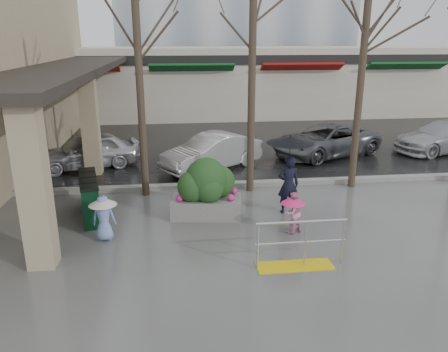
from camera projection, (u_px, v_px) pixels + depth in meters
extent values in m
plane|color=#51514F|center=(226.00, 244.00, 10.09)|extent=(120.00, 120.00, 0.00)
cube|color=black|center=(188.00, 105.00, 30.90)|extent=(120.00, 36.00, 0.01)
cube|color=gray|center=(210.00, 185.00, 13.85)|extent=(120.00, 0.30, 0.15)
cube|color=#2D2823|center=(70.00, 64.00, 16.02)|extent=(2.80, 18.00, 0.25)
cube|color=tan|center=(34.00, 186.00, 8.64)|extent=(0.55, 0.55, 3.50)
cube|color=tan|center=(90.00, 124.00, 14.79)|extent=(0.55, 0.55, 3.50)
cube|color=beige|center=(222.00, 81.00, 26.74)|extent=(34.00, 6.00, 4.00)
cube|color=maroon|center=(77.00, 72.00, 22.83)|extent=(4.50, 1.68, 0.87)
cube|color=#0F4C1E|center=(192.00, 71.00, 23.51)|extent=(4.50, 1.68, 0.87)
cube|color=maroon|center=(300.00, 70.00, 24.19)|extent=(4.50, 1.68, 0.87)
cube|color=#0F4C1E|center=(402.00, 69.00, 24.87)|extent=(4.50, 1.68, 0.87)
cube|color=black|center=(228.00, 60.00, 23.57)|extent=(34.00, 0.35, 0.50)
cube|color=yellow|center=(295.00, 266.00, 9.10)|extent=(1.60, 0.50, 0.02)
cylinder|color=silver|center=(257.00, 247.00, 8.86)|extent=(0.05, 0.05, 1.00)
cylinder|color=silver|center=(305.00, 244.00, 8.97)|extent=(0.05, 0.05, 1.00)
cylinder|color=silver|center=(343.00, 242.00, 9.06)|extent=(0.05, 0.05, 1.00)
cylinder|color=silver|center=(302.00, 222.00, 8.81)|extent=(1.90, 0.06, 0.06)
cylinder|color=silver|center=(301.00, 242.00, 8.94)|extent=(1.90, 0.04, 0.04)
cylinder|color=#382B21|center=(140.00, 81.00, 12.24)|extent=(0.22, 0.22, 6.80)
cylinder|color=#382B21|center=(252.00, 76.00, 12.57)|extent=(0.22, 0.22, 7.00)
cylinder|color=#382B21|center=(361.00, 83.00, 13.02)|extent=(0.22, 0.22, 6.50)
imported|color=black|center=(288.00, 185.00, 11.67)|extent=(0.59, 0.39, 1.59)
cylinder|color=black|center=(290.00, 155.00, 11.42)|extent=(0.02, 0.02, 1.01)
cone|color=black|center=(290.00, 140.00, 11.29)|extent=(1.26, 1.26, 0.18)
sphere|color=black|center=(291.00, 135.00, 11.26)|extent=(0.05, 0.05, 0.05)
imported|color=pink|center=(293.00, 213.00, 10.54)|extent=(0.63, 0.58, 1.04)
cylinder|color=black|center=(293.00, 205.00, 10.48)|extent=(0.02, 0.02, 0.45)
cone|color=#FA277C|center=(293.00, 200.00, 10.44)|extent=(0.59, 0.59, 0.18)
sphere|color=black|center=(293.00, 196.00, 10.40)|extent=(0.05, 0.05, 0.05)
imported|color=#7A99D9|center=(104.00, 218.00, 10.14)|extent=(0.56, 0.39, 1.09)
cylinder|color=black|center=(103.00, 208.00, 10.07)|extent=(0.02, 0.02, 0.51)
cone|color=silver|center=(102.00, 201.00, 10.02)|extent=(0.65, 0.65, 0.18)
sphere|color=black|center=(102.00, 197.00, 9.98)|extent=(0.05, 0.05, 0.05)
cube|color=slate|center=(206.00, 207.00, 11.61)|extent=(1.93, 1.15, 0.51)
ellipsoid|color=#15421F|center=(206.00, 180.00, 11.39)|extent=(1.12, 1.01, 1.17)
sphere|color=#15421F|center=(193.00, 187.00, 11.29)|extent=(0.80, 0.80, 0.80)
sphere|color=#15421F|center=(219.00, 182.00, 11.61)|extent=(0.85, 0.85, 0.85)
cube|color=#0B321A|center=(91.00, 209.00, 10.81)|extent=(0.49, 0.49, 1.01)
cube|color=black|center=(89.00, 188.00, 10.65)|extent=(0.52, 0.52, 0.07)
cube|color=black|center=(90.00, 202.00, 11.27)|extent=(0.49, 0.49, 1.01)
cube|color=black|center=(88.00, 182.00, 11.10)|extent=(0.52, 0.52, 0.07)
cube|color=#0D3B17|center=(89.00, 195.00, 11.72)|extent=(0.49, 0.49, 1.01)
cube|color=black|center=(88.00, 176.00, 11.56)|extent=(0.52, 0.52, 0.07)
cube|color=black|center=(89.00, 190.00, 12.18)|extent=(0.49, 0.49, 1.01)
cube|color=black|center=(87.00, 171.00, 12.01)|extent=(0.52, 0.52, 0.07)
imported|color=silver|center=(87.00, 151.00, 15.82)|extent=(3.97, 2.53, 1.26)
imported|color=silver|center=(212.00, 152.00, 15.68)|extent=(3.93, 3.22, 1.26)
imported|color=#595D61|center=(326.00, 140.00, 17.45)|extent=(4.99, 3.73, 1.26)
imported|color=#B9B9BE|center=(443.00, 137.00, 18.10)|extent=(4.65, 2.84, 1.26)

